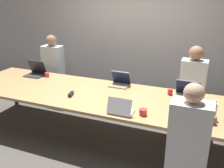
{
  "coord_description": "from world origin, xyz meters",
  "views": [
    {
      "loc": [
        1.49,
        -3.14,
        2.16
      ],
      "look_at": [
        0.16,
        0.1,
        0.89
      ],
      "focal_mm": 40.0,
      "sensor_mm": 36.0,
      "label": 1
    }
  ],
  "objects_px": {
    "laptop_near_midright": "(120,109)",
    "laptop_near_right": "(190,117)",
    "person_far_left": "(54,71)",
    "bottle_near_right": "(214,111)",
    "laptop_far_right": "(187,92)",
    "cup_near_right": "(213,120)",
    "person_far_right": "(192,90)",
    "laptop_far_center": "(120,81)",
    "person_near_right": "(187,149)",
    "cup_far_right": "(170,92)",
    "cup_far_left": "(47,75)",
    "stapler": "(71,94)",
    "cup_near_midright": "(143,112)",
    "laptop_far_left": "(36,71)"
  },
  "relations": [
    {
      "from": "person_far_left",
      "to": "cup_far_left",
      "type": "bearing_deg",
      "value": -66.44
    },
    {
      "from": "person_near_right",
      "to": "stapler",
      "type": "xyz_separation_m",
      "value": [
        -1.75,
        0.64,
        0.1
      ]
    },
    {
      "from": "laptop_far_left",
      "to": "person_near_right",
      "type": "distance_m",
      "value": 3.12
    },
    {
      "from": "person_near_right",
      "to": "cup_far_left",
      "type": "bearing_deg",
      "value": -25.56
    },
    {
      "from": "person_far_left",
      "to": "bottle_near_right",
      "type": "height_order",
      "value": "person_far_left"
    },
    {
      "from": "person_far_right",
      "to": "person_near_right",
      "type": "distance_m",
      "value": 1.69
    },
    {
      "from": "cup_near_midright",
      "to": "stapler",
      "type": "height_order",
      "value": "cup_near_midright"
    },
    {
      "from": "laptop_near_midright",
      "to": "stapler",
      "type": "relative_size",
      "value": 2.01
    },
    {
      "from": "laptop_near_midright",
      "to": "laptop_near_right",
      "type": "xyz_separation_m",
      "value": [
        0.82,
        0.1,
        0.01
      ]
    },
    {
      "from": "cup_far_left",
      "to": "laptop_near_right",
      "type": "distance_m",
      "value": 2.69
    },
    {
      "from": "bottle_near_right",
      "to": "laptop_near_right",
      "type": "bearing_deg",
      "value": -146.92
    },
    {
      "from": "laptop_far_right",
      "to": "bottle_near_right",
      "type": "height_order",
      "value": "bottle_near_right"
    },
    {
      "from": "laptop_near_midright",
      "to": "bottle_near_right",
      "type": "xyz_separation_m",
      "value": [
        1.08,
        0.27,
        0.05
      ]
    },
    {
      "from": "laptop_near_midright",
      "to": "cup_near_right",
      "type": "relative_size",
      "value": 3.31
    },
    {
      "from": "cup_far_left",
      "to": "person_near_right",
      "type": "height_order",
      "value": "person_near_right"
    },
    {
      "from": "cup_near_right",
      "to": "laptop_near_right",
      "type": "bearing_deg",
      "value": -167.49
    },
    {
      "from": "laptop_far_center",
      "to": "laptop_near_midright",
      "type": "bearing_deg",
      "value": -69.47
    },
    {
      "from": "person_far_left",
      "to": "bottle_near_right",
      "type": "distance_m",
      "value": 3.27
    },
    {
      "from": "laptop_far_left",
      "to": "stapler",
      "type": "bearing_deg",
      "value": -29.03
    },
    {
      "from": "laptop_far_right",
      "to": "cup_near_right",
      "type": "distance_m",
      "value": 0.83
    },
    {
      "from": "cup_far_right",
      "to": "laptop_far_left",
      "type": "relative_size",
      "value": 0.26
    },
    {
      "from": "laptop_near_midright",
      "to": "person_near_right",
      "type": "xyz_separation_m",
      "value": [
        0.87,
        -0.36,
        -0.14
      ]
    },
    {
      "from": "cup_near_midright",
      "to": "person_far_left",
      "type": "bearing_deg",
      "value": 149.15
    },
    {
      "from": "laptop_far_right",
      "to": "laptop_near_right",
      "type": "relative_size",
      "value": 0.99
    },
    {
      "from": "laptop_near_midright",
      "to": "cup_near_midright",
      "type": "relative_size",
      "value": 3.31
    },
    {
      "from": "laptop_far_right",
      "to": "cup_near_right",
      "type": "bearing_deg",
      "value": -62.9
    },
    {
      "from": "laptop_near_right",
      "to": "person_near_right",
      "type": "height_order",
      "value": "person_near_right"
    },
    {
      "from": "cup_near_midright",
      "to": "cup_far_left",
      "type": "bearing_deg",
      "value": 158.0
    },
    {
      "from": "laptop_near_midright",
      "to": "laptop_far_center",
      "type": "bearing_deg",
      "value": -69.47
    },
    {
      "from": "person_near_right",
      "to": "cup_near_right",
      "type": "xyz_separation_m",
      "value": [
        0.22,
        0.52,
        0.12
      ]
    },
    {
      "from": "laptop_near_midright",
      "to": "cup_near_midright",
      "type": "height_order",
      "value": "laptop_near_midright"
    },
    {
      "from": "cup_far_right",
      "to": "laptop_near_midright",
      "type": "bearing_deg",
      "value": -118.17
    },
    {
      "from": "cup_near_midright",
      "to": "stapler",
      "type": "relative_size",
      "value": 0.61
    },
    {
      "from": "person_far_right",
      "to": "bottle_near_right",
      "type": "bearing_deg",
      "value": -72.45
    },
    {
      "from": "cup_far_left",
      "to": "cup_far_right",
      "type": "bearing_deg",
      "value": -0.42
    },
    {
      "from": "laptop_near_right",
      "to": "bottle_near_right",
      "type": "bearing_deg",
      "value": -146.92
    },
    {
      "from": "laptop_far_right",
      "to": "laptop_far_center",
      "type": "xyz_separation_m",
      "value": [
        -1.07,
        0.06,
        0.0
      ]
    },
    {
      "from": "laptop_near_right",
      "to": "cup_far_right",
      "type": "bearing_deg",
      "value": -65.12
    },
    {
      "from": "person_far_right",
      "to": "person_far_left",
      "type": "bearing_deg",
      "value": 178.05
    },
    {
      "from": "person_far_right",
      "to": "cup_near_right",
      "type": "relative_size",
      "value": 14.98
    },
    {
      "from": "person_far_left",
      "to": "cup_far_right",
      "type": "bearing_deg",
      "value": -12.56
    },
    {
      "from": "cup_far_right",
      "to": "laptop_far_center",
      "type": "relative_size",
      "value": 0.29
    },
    {
      "from": "bottle_near_right",
      "to": "laptop_far_center",
      "type": "bearing_deg",
      "value": 154.31
    },
    {
      "from": "person_far_right",
      "to": "bottle_near_right",
      "type": "height_order",
      "value": "person_far_right"
    },
    {
      "from": "person_far_right",
      "to": "laptop_near_midright",
      "type": "distance_m",
      "value": 1.53
    },
    {
      "from": "laptop_far_left",
      "to": "cup_near_midright",
      "type": "height_order",
      "value": "laptop_far_left"
    },
    {
      "from": "laptop_far_left",
      "to": "person_far_left",
      "type": "distance_m",
      "value": 0.54
    },
    {
      "from": "person_near_right",
      "to": "stapler",
      "type": "distance_m",
      "value": 1.86
    },
    {
      "from": "bottle_near_right",
      "to": "stapler",
      "type": "distance_m",
      "value": 1.96
    },
    {
      "from": "person_far_left",
      "to": "bottle_near_right",
      "type": "relative_size",
      "value": 5.51
    }
  ]
}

